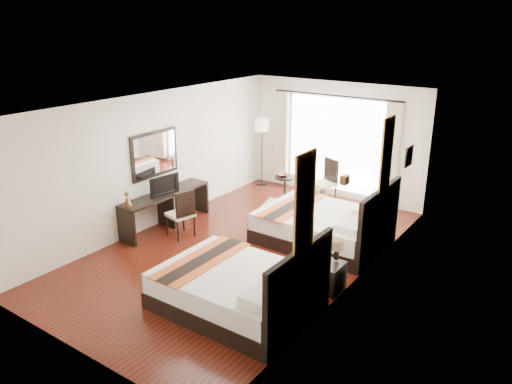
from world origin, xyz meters
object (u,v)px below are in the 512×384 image
Objects in this scene: bed_near at (239,289)px; fruit_bowl at (283,175)px; television at (162,185)px; side_table at (285,188)px; bed_far at (325,226)px; nightstand at (330,277)px; console_desk at (166,210)px; desk_chair at (181,222)px; floor_lamp at (262,129)px; vase at (324,263)px; table_lamp at (337,246)px; window_chair at (324,190)px.

fruit_bowl is (-2.01, 4.46, 0.28)m from bed_near.
side_table is at bearing -12.87° from television.
bed_far is (-0.03, 2.85, 0.01)m from bed_near.
fruit_bowl is (-2.88, 3.18, 0.38)m from nightstand.
console_desk is 0.64m from desk_chair.
floor_lamp is at bearing -67.91° from desk_chair.
bed_near reaches higher than fruit_bowl.
floor_lamp is at bearing 143.35° from bed_far.
fruit_bowl is at bearing -86.42° from desk_chair.
vase is 0.56× the size of fruit_bowl.
floor_lamp reaches higher than table_lamp.
fruit_bowl reaches higher than nightstand.
table_lamp is 0.31× the size of window_chair.
table_lamp is at bearing -166.78° from desk_chair.
desk_chair is 4.40× the size of fruit_bowl.
window_chair is (-1.98, 3.36, -0.40)m from table_lamp.
floor_lamp is (-3.96, 3.85, 1.25)m from nightstand.
bed_near is 4.90m from window_chair.
floor_lamp is 1.54m from fruit_bowl.
television is at bearing -157.51° from bed_far.
bed_near is 3.23× the size of television.
window_chair reaches higher than side_table.
bed_near reaches higher than side_table.
bed_near is 1.73m from table_lamp.
floor_lamp is (0.06, 3.48, 1.11)m from console_desk.
floor_lamp is 1.75m from side_table.
window_chair is at bearing -9.65° from floor_lamp.
vase is at bearing -95.76° from nightstand.
window_chair reaches higher than vase.
bed_far reaches higher than fruit_bowl.
table_lamp reaches higher than nightstand.
television is 3.86m from window_chair.
floor_lamp is 1.63× the size of window_chair.
table_lamp is at bearing 79.55° from nightstand.
television is at bearing -74.82° from console_desk.
window_chair is (-1.08, 4.78, -0.01)m from bed_near.
television is at bearing -7.59° from window_chair.
table_lamp is 3.92m from window_chair.
window_chair is at bearing 56.62° from console_desk.
nightstand is at bearing 84.24° from vase.
console_desk reaches higher than fruit_bowl.
side_table is (1.17, 2.85, -0.09)m from console_desk.
desk_chair is (-3.39, 0.37, -0.26)m from vase.
nightstand is at bearing -5.21° from console_desk.
bed_near is 1.39m from vase.
desk_chair is 3.09m from side_table.
fruit_bowl is (1.12, 2.89, -0.35)m from television.
bed_far is 2.87m from desk_chair.
console_desk is (-3.12, -1.21, 0.03)m from bed_far.
side_table is (1.15, 2.92, -0.67)m from television.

